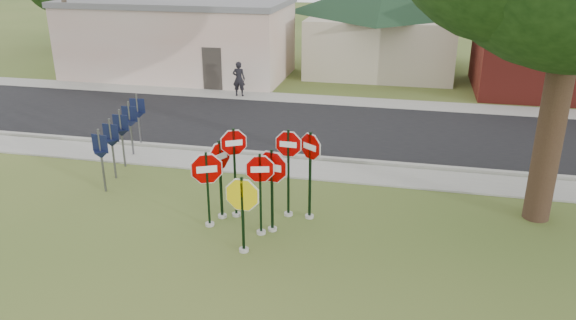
% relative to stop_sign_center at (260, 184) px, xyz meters
% --- Properties ---
extents(ground, '(120.00, 120.00, 0.00)m').
position_rel_stop_sign_center_xyz_m(ground, '(-0.33, -0.96, -1.40)').
color(ground, '#3F5821').
rests_on(ground, ground).
extents(sidewalk_near, '(60.00, 1.60, 0.06)m').
position_rel_stop_sign_center_xyz_m(sidewalk_near, '(-0.33, 4.54, -1.37)').
color(sidewalk_near, gray).
rests_on(sidewalk_near, ground).
extents(road, '(60.00, 7.00, 0.04)m').
position_rel_stop_sign_center_xyz_m(road, '(-0.33, 9.04, -1.38)').
color(road, black).
rests_on(road, ground).
extents(sidewalk_far, '(60.00, 1.60, 0.06)m').
position_rel_stop_sign_center_xyz_m(sidewalk_far, '(-0.33, 13.34, -1.37)').
color(sidewalk_far, gray).
rests_on(sidewalk_far, ground).
extents(curb, '(60.00, 0.20, 0.14)m').
position_rel_stop_sign_center_xyz_m(curb, '(-0.33, 5.54, -1.33)').
color(curb, gray).
rests_on(curb, ground).
extents(stop_sign_center, '(0.98, 0.27, 2.32)m').
position_rel_stop_sign_center_xyz_m(stop_sign_center, '(0.00, 0.00, 0.00)').
color(stop_sign_center, '#A4A298').
rests_on(stop_sign_center, ground).
extents(stop_sign_yellow, '(1.16, 0.24, 2.10)m').
position_rel_stop_sign_center_xyz_m(stop_sign_yellow, '(-0.18, -0.96, -0.16)').
color(stop_sign_yellow, '#A4A298').
rests_on(stop_sign_yellow, ground).
extents(stop_sign_left, '(1.05, 0.50, 2.22)m').
position_rel_stop_sign_center_xyz_m(stop_sign_left, '(-1.46, 0.13, -0.06)').
color(stop_sign_left, '#A4A298').
rests_on(stop_sign_left, ground).
extents(stop_sign_right, '(1.16, 0.25, 2.39)m').
position_rel_stop_sign_center_xyz_m(stop_sign_right, '(0.25, 0.24, 0.07)').
color(stop_sign_right, '#A4A298').
rests_on(stop_sign_right, ground).
extents(stop_sign_back_right, '(1.00, 0.24, 2.61)m').
position_rel_stop_sign_center_xyz_m(stop_sign_back_right, '(0.47, 1.18, 0.20)').
color(stop_sign_back_right, '#A4A298').
rests_on(stop_sign_back_right, ground).
extents(stop_sign_back_left, '(0.88, 0.48, 2.65)m').
position_rel_stop_sign_center_xyz_m(stop_sign_back_left, '(-0.94, 0.84, 0.23)').
color(stop_sign_back_left, '#A4A298').
rests_on(stop_sign_back_left, ground).
extents(stop_sign_far_right, '(0.83, 0.59, 2.59)m').
position_rel_stop_sign_center_xyz_m(stop_sign_far_right, '(1.07, 1.16, 0.19)').
color(stop_sign_far_right, '#A4A298').
rests_on(stop_sign_far_right, ground).
extents(stop_sign_far_left, '(0.47, 1.01, 2.36)m').
position_rel_stop_sign_center_xyz_m(stop_sign_far_left, '(-1.29, 0.66, 0.04)').
color(stop_sign_far_left, '#A4A298').
rests_on(stop_sign_far_left, ground).
extents(route_sign_row, '(1.43, 4.63, 2.00)m').
position_rel_stop_sign_center_xyz_m(route_sign_row, '(-5.73, 3.54, -0.18)').
color(route_sign_row, '#59595E').
rests_on(route_sign_row, ground).
extents(building_stucco, '(12.20, 6.20, 4.20)m').
position_rel_stop_sign_center_xyz_m(building_stucco, '(-9.33, 17.04, 0.74)').
color(building_stucco, silver).
rests_on(building_stucco, ground).
extents(building_house, '(11.60, 11.60, 6.20)m').
position_rel_stop_sign_center_xyz_m(building_house, '(1.67, 21.04, 2.24)').
color(building_house, '#BAAC94').
rests_on(building_house, ground).
extents(pedestrian, '(0.64, 0.44, 1.69)m').
position_rel_stop_sign_center_xyz_m(pedestrian, '(-4.66, 13.13, -0.50)').
color(pedestrian, black).
rests_on(pedestrian, sidewalk_far).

